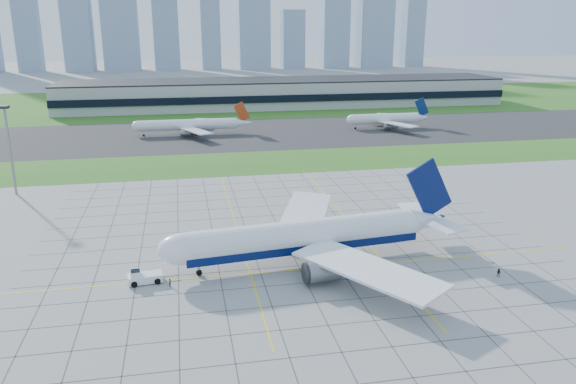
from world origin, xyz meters
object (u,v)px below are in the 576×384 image
pushback_tug (143,277)px  crew_near (170,282)px  distant_jet_1 (189,125)px  light_mast (9,139)px  distant_jet_2 (386,119)px  airliner (306,237)px  crew_far (499,273)px

pushback_tug → crew_near: pushback_tug is taller
pushback_tug → distant_jet_1: 150.06m
light_mast → crew_near: (44.46, -69.60, -15.38)m
pushback_tug → distant_jet_1: distant_jet_1 is taller
pushback_tug → distant_jet_2: bearing=48.4°
airliner → distant_jet_1: bearing=91.3°
light_mast → pushback_tug: 79.22m
light_mast → distant_jet_2: (143.30, 81.70, -11.70)m
crew_near → pushback_tug: bearing=80.6°
pushback_tug → crew_far: (67.89, -10.48, -0.28)m
light_mast → crew_far: light_mast is taller
airliner → pushback_tug: airliner is taller
crew_near → crew_far: size_ratio=0.90×
crew_near → distant_jet_1: (7.13, 152.12, 3.68)m
crew_near → distant_jet_2: distant_jet_2 is taller
crew_far → distant_jet_2: distant_jet_2 is taller
airliner → distant_jet_1: 147.10m
crew_near → crew_far: bearing=-79.2°
crew_far → distant_jet_1: (-55.78, 160.02, 3.60)m
pushback_tug → distant_jet_1: bearing=78.7°
crew_near → crew_far: (62.91, -7.90, 0.09)m
light_mast → airliner: (71.99, -63.16, -10.69)m
light_mast → distant_jet_1: size_ratio=0.52×
airliner → distant_jet_2: (71.31, 144.86, -1.01)m
light_mast → distant_jet_1: 98.01m
light_mast → distant_jet_2: light_mast is taller
pushback_tug → crew_near: size_ratio=5.95×
crew_near → distant_jet_1: 152.33m
airliner → crew_far: airliner is taller
light_mast → pushback_tug: (39.48, -67.02, -15.01)m
pushback_tug → distant_jet_1: size_ratio=0.19×
crew_near → distant_jet_1: distant_jet_1 is taller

